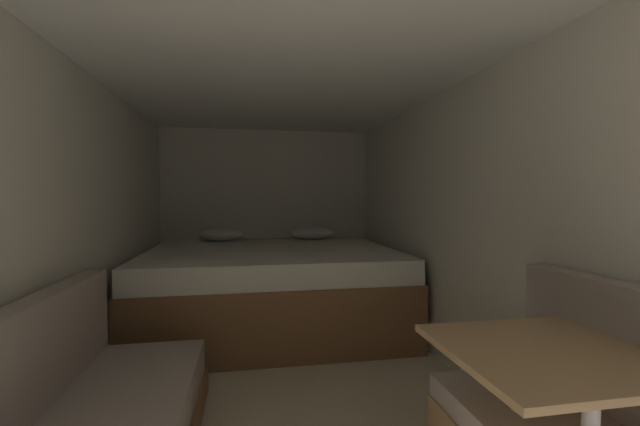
% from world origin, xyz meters
% --- Properties ---
extents(ground_plane, '(7.00, 7.00, 0.00)m').
position_xyz_m(ground_plane, '(0.00, 1.98, 0.00)').
color(ground_plane, beige).
extents(wall_back, '(2.55, 0.05, 2.05)m').
position_xyz_m(wall_back, '(0.00, 4.50, 1.03)').
color(wall_back, silver).
rests_on(wall_back, ground).
extents(wall_left, '(0.05, 5.00, 2.05)m').
position_xyz_m(wall_left, '(-1.25, 1.98, 1.03)').
color(wall_left, silver).
rests_on(wall_left, ground).
extents(wall_right, '(0.05, 5.00, 2.05)m').
position_xyz_m(wall_right, '(1.25, 1.98, 1.03)').
color(wall_right, silver).
rests_on(wall_right, ground).
extents(ceiling_slab, '(2.55, 5.00, 0.05)m').
position_xyz_m(ceiling_slab, '(0.00, 1.98, 2.08)').
color(ceiling_slab, white).
rests_on(ceiling_slab, wall_left).
extents(bed, '(2.33, 1.90, 0.90)m').
position_xyz_m(bed, '(0.00, 3.49, 0.38)').
color(bed, brown).
rests_on(bed, ground).
extents(dinette_table, '(0.71, 0.65, 0.74)m').
position_xyz_m(dinette_table, '(0.80, 0.83, 0.64)').
color(dinette_table, tan).
rests_on(dinette_table, ground).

